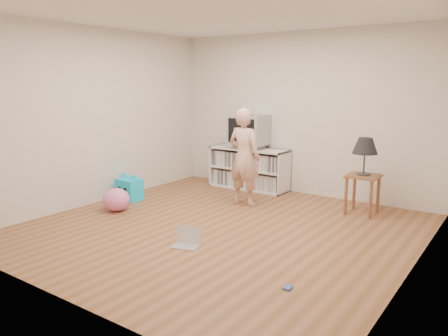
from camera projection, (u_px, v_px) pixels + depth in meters
ground at (220, 228)px, 5.47m from camera, size 4.50×4.50×0.00m
walls at (220, 125)px, 5.22m from camera, size 4.52×4.52×2.60m
ceiling at (220, 11)px, 4.98m from camera, size 4.50×4.50×0.01m
media_unit at (249, 168)px, 7.51m from camera, size 1.40×0.45×0.70m
dvd_deck at (249, 146)px, 7.43m from camera, size 0.45×0.35×0.07m
crt_tv at (249, 130)px, 7.37m from camera, size 0.60×0.53×0.50m
side_table at (363, 184)px, 6.02m from camera, size 0.42×0.42×0.55m
table_lamp at (365, 147)px, 5.92m from camera, size 0.34×0.34×0.52m
person at (244, 157)px, 6.42m from camera, size 0.54×0.37×1.44m
laptop at (187, 241)px, 4.88m from camera, size 0.34×0.31×0.20m
playing_cards at (288, 288)px, 3.86m from camera, size 0.07×0.09×0.02m
plush_blue at (129, 189)px, 6.78m from camera, size 0.36×0.31×0.41m
plush_pink at (116, 200)px, 6.19m from camera, size 0.50×0.50×0.33m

